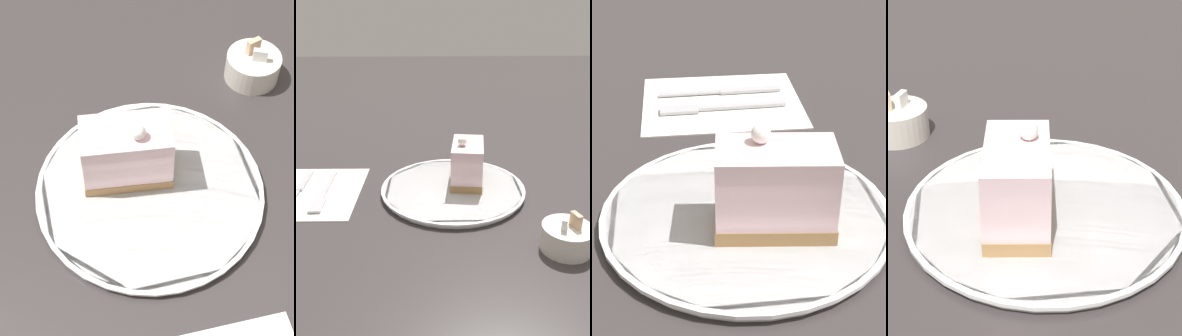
{
  "view_description": "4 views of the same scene",
  "coord_description": "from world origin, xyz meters",
  "views": [
    {
      "loc": [
        0.35,
        -0.1,
        0.58
      ],
      "look_at": [
        -0.0,
        -0.01,
        0.07
      ],
      "focal_mm": 60.0,
      "sensor_mm": 36.0,
      "label": 1
    },
    {
      "loc": [
        0.02,
        0.64,
        0.34
      ],
      "look_at": [
        0.01,
        -0.01,
        0.05
      ],
      "focal_mm": 40.0,
      "sensor_mm": 36.0,
      "label": 2
    },
    {
      "loc": [
        -0.45,
        0.06,
        0.32
      ],
      "look_at": [
        -0.02,
        0.0,
        0.06
      ],
      "focal_mm": 60.0,
      "sensor_mm": 36.0,
      "label": 3
    },
    {
      "loc": [
        -0.08,
        -0.46,
        0.33
      ],
      "look_at": [
        -0.02,
        0.0,
        0.05
      ],
      "focal_mm": 60.0,
      "sensor_mm": 36.0,
      "label": 4
    }
  ],
  "objects": [
    {
      "name": "ground_plane",
      "position": [
        0.0,
        0.0,
        0.0
      ],
      "size": [
        4.0,
        4.0,
        0.0
      ],
      "primitive_type": "plane",
      "color": "#383333"
    },
    {
      "name": "plate",
      "position": [
        -0.01,
        -0.01,
        0.01
      ],
      "size": [
        0.28,
        0.28,
        0.01
      ],
      "color": "white",
      "rests_on": "ground_plane"
    },
    {
      "name": "cake_slice",
      "position": [
        -0.04,
        -0.03,
        0.05
      ],
      "size": [
        0.07,
        0.11,
        0.1
      ],
      "rotation": [
        0.0,
        0.0,
        -0.11
      ],
      "color": "#9E7547",
      "rests_on": "plate"
    },
    {
      "name": "napkin",
      "position": [
        0.26,
        -0.01,
        0.0
      ],
      "size": [
        0.19,
        0.22,
        0.0
      ],
      "rotation": [
        0.0,
        0.0,
        -0.01
      ],
      "color": "white",
      "rests_on": "ground_plane"
    },
    {
      "name": "fork",
      "position": [
        0.24,
        0.01,
        0.01
      ],
      "size": [
        0.02,
        0.17,
        0.0
      ],
      "rotation": [
        0.0,
        0.0,
        0.02
      ],
      "color": "#B2B2B7",
      "rests_on": "napkin"
    },
    {
      "name": "knife",
      "position": [
        0.29,
        -0.03,
        0.0
      ],
      "size": [
        0.02,
        0.17,
        0.0
      ],
      "rotation": [
        0.0,
        0.0,
        0.02
      ],
      "color": "#B2B2B7",
      "rests_on": "napkin"
    },
    {
      "name": "sugar_bowl",
      "position": [
        -0.17,
        0.18,
        0.02
      ],
      "size": [
        0.08,
        0.08,
        0.06
      ],
      "color": "silver",
      "rests_on": "ground_plane"
    }
  ]
}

